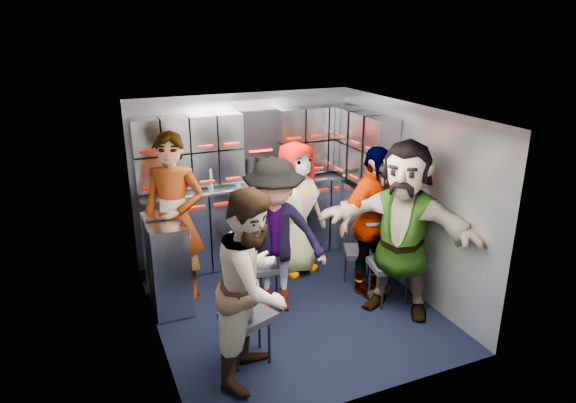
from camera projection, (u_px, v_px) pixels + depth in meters
name	position (u px, v px, depth m)	size (l,w,h in m)	color
floor	(292.00, 307.00, 5.52)	(3.00, 3.00, 0.00)	black
wall_back	(245.00, 177.00, 6.47)	(2.80, 0.04, 2.10)	gray
wall_left	(151.00, 239.00, 4.65)	(0.04, 3.00, 2.10)	gray
wall_right	(408.00, 199.00, 5.69)	(0.04, 3.00, 2.10)	gray
ceiling	(292.00, 113.00, 4.82)	(2.80, 3.00, 0.02)	silver
cart_bank_back	(251.00, 224.00, 6.47)	(2.68, 0.38, 0.99)	#A2A6B2
cart_bank_left	(167.00, 264.00, 5.40)	(0.38, 0.76, 0.99)	#A2A6B2
counter	(250.00, 184.00, 6.30)	(2.68, 0.42, 0.03)	#AEB1B5
locker_bank_back	(248.00, 146.00, 6.19)	(2.68, 0.28, 0.82)	#A2A6B2
locker_bank_right	(365.00, 148.00, 6.09)	(0.28, 1.00, 0.82)	#A2A6B2
right_cabinet	(365.00, 228.00, 6.34)	(0.28, 1.20, 1.00)	#A2A6B2
coffee_niche	(260.00, 145.00, 6.32)	(0.46, 0.16, 0.84)	black
red_latch_strip	(256.00, 200.00, 6.17)	(2.60, 0.02, 0.03)	#9E0F03
jump_seat_near_left	(248.00, 319.00, 4.54)	(0.51, 0.50, 0.48)	black
jump_seat_mid_left	(269.00, 268.00, 5.56)	(0.40, 0.38, 0.44)	black
jump_seat_center	(289.00, 236.00, 6.38)	(0.46, 0.44, 0.43)	black
jump_seat_mid_right	(362.00, 253.00, 5.89)	(0.48, 0.47, 0.44)	black
jump_seat_near_right	(389.00, 266.00, 5.51)	(0.47, 0.45, 0.48)	black
attendant_standing	(175.00, 219.00, 5.45)	(0.68, 0.44, 1.86)	black
attendant_arc_a	(254.00, 285.00, 4.25)	(0.82, 0.64, 1.69)	black
attendant_arc_b	(274.00, 236.00, 5.25)	(1.07, 0.61, 1.66)	black
attendant_arc_c	(295.00, 209.00, 6.08)	(0.79, 0.51, 1.62)	black
attendant_arc_d	(372.00, 222.00, 5.58)	(0.99, 0.41, 1.69)	black
attendant_arc_e	(402.00, 229.00, 5.18)	(1.71, 0.54, 1.84)	black
bottle_left	(177.00, 183.00, 5.88)	(0.07, 0.07, 0.24)	white
bottle_mid	(210.00, 179.00, 6.02)	(0.07, 0.07, 0.26)	white
bottle_right	(277.00, 170.00, 6.33)	(0.06, 0.06, 0.28)	white
cup_left	(171.00, 191.00, 5.86)	(0.08, 0.08, 0.09)	tan
cup_right	(285.00, 177.00, 6.39)	(0.08, 0.08, 0.09)	tan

